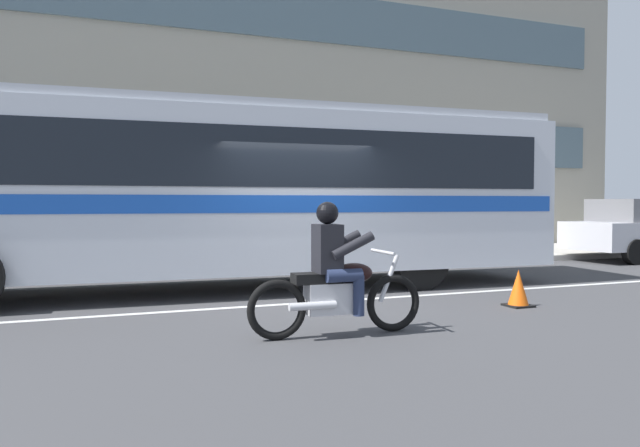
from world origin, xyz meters
The scene contains 8 objects.
ground_plane centered at (0.00, 0.00, 0.00)m, with size 60.00×60.00×0.00m, color #3D3D3F.
sidewalk_curb centered at (0.00, 5.10, 0.07)m, with size 28.00×3.80×0.15m, color #B7B2A8.
lane_center_stripe centered at (0.00, -0.60, 0.00)m, with size 26.60×0.14×0.01m, color silver.
office_building_facade centered at (0.00, 7.39, 4.91)m, with size 28.00×0.89×9.81m.
transit_bus centered at (-1.01, 1.19, 1.88)m, with size 12.26×3.09×3.22m.
motorcycle_with_rider centered at (-0.49, -2.84, 0.66)m, with size 2.14×0.64×1.56m.
fire_hydrant centered at (-2.08, 4.36, 0.52)m, with size 0.22×0.30×0.75m.
traffic_cone centered at (2.80, -2.02, 0.26)m, with size 0.36×0.36×0.55m.
Camera 1 is at (-3.17, -9.24, 1.56)m, focal length 33.56 mm.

